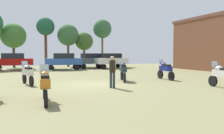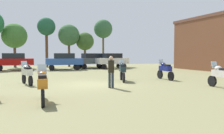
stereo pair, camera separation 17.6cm
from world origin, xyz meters
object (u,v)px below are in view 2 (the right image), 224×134
object	(u,v)px
motorcycle_3	(122,71)
person_1	(111,69)
motorcycle_5	(221,75)
tree_4	(85,42)
tree_9	(69,35)
motorcycle_6	(27,73)
car_4	(112,60)
motorcycle_1	(42,84)
car_2	(14,60)
car_1	(92,60)
tree_2	(14,36)
motorcycle_4	(165,70)
tree_3	(46,28)
tree_7	(103,29)
car_5	(64,60)

from	to	relation	value
motorcycle_3	person_1	bearing A→B (deg)	-107.18
motorcycle_5	tree_4	distance (m)	25.20
motorcycle_3	person_1	distance (m)	3.26
motorcycle_3	tree_9	size ratio (longest dim) A/B	0.35
motorcycle_6	car_4	world-z (taller)	car_4
motorcycle_1	motorcycle_3	xyz separation A→B (m)	(5.72, 5.22, 0.03)
car_2	car_4	xyz separation A→B (m)	(11.93, -0.69, 0.00)
car_1	tree_2	size ratio (longest dim) A/B	0.73
motorcycle_3	motorcycle_4	world-z (taller)	motorcycle_3
motorcycle_4	car_2	size ratio (longest dim) A/B	0.48
car_4	tree_3	distance (m)	10.76
car_1	tree_9	distance (m)	6.40
motorcycle_1	tree_7	size ratio (longest dim) A/B	0.30
motorcycle_5	motorcycle_1	bearing A→B (deg)	-172.94
motorcycle_1	motorcycle_3	world-z (taller)	motorcycle_3
motorcycle_1	person_1	distance (m)	4.64
person_1	tree_3	distance (m)	22.57
motorcycle_4	car_1	bearing A→B (deg)	96.83
motorcycle_1	car_5	world-z (taller)	car_5
car_1	tree_7	size ratio (longest dim) A/B	0.61
motorcycle_1	tree_2	distance (m)	26.01
motorcycle_3	tree_3	world-z (taller)	tree_3
motorcycle_3	tree_9	bearing A→B (deg)	107.94
motorcycle_1	car_5	xyz separation A→B (m)	(3.86, 18.13, 0.45)
motorcycle_5	car_2	world-z (taller)	car_2
motorcycle_3	motorcycle_6	size ratio (longest dim) A/B	1.05
motorcycle_6	car_4	xyz separation A→B (m)	(10.67, 12.92, 0.46)
motorcycle_1	motorcycle_4	xyz separation A→B (m)	(9.05, 4.96, 0.01)
car_4	tree_7	distance (m)	8.48
motorcycle_3	motorcycle_5	distance (m)	6.23
motorcycle_4	car_5	bearing A→B (deg)	113.74
tree_3	motorcycle_1	bearing A→B (deg)	-95.72
car_1	tree_9	bearing A→B (deg)	12.20
motorcycle_4	motorcycle_6	world-z (taller)	motorcycle_4
motorcycle_3	car_5	xyz separation A→B (m)	(-1.86, 12.91, 0.43)
motorcycle_1	tree_3	size ratio (longest dim) A/B	0.32
motorcycle_6	car_2	xyz separation A→B (m)	(-1.26, 13.61, 0.46)
car_2	tree_4	world-z (taller)	tree_4
motorcycle_1	car_1	world-z (taller)	car_1
car_5	car_1	bearing A→B (deg)	-59.23
motorcycle_5	car_2	bearing A→B (deg)	126.04
person_1	tree_7	distance (m)	24.68
car_5	tree_3	size ratio (longest dim) A/B	0.62
car_2	person_1	distance (m)	17.68
car_1	tree_2	xyz separation A→B (m)	(-9.64, 5.66, 3.29)
motorcycle_3	car_1	xyz separation A→B (m)	(2.12, 14.79, 0.43)
tree_4	tree_7	distance (m)	3.77
motorcycle_3	car_5	bearing A→B (deg)	116.14
car_1	tree_7	bearing A→B (deg)	-43.94
motorcycle_1	tree_4	world-z (taller)	tree_4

